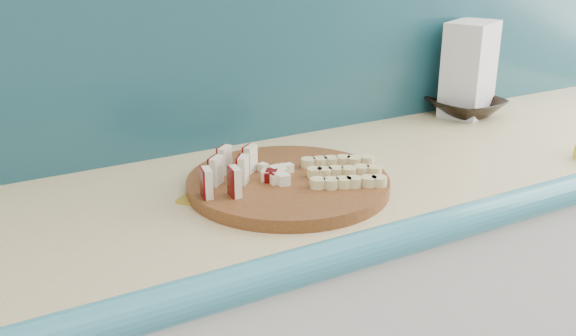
# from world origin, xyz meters

# --- Properties ---
(backsplash) EXTENTS (2.20, 0.02, 0.50)m
(backsplash) POSITION_xyz_m (0.10, 1.79, 1.16)
(backsplash) COLOR teal
(backsplash) RESTS_ON kitchen_counter
(cutting_board) EXTENTS (0.52, 0.52, 0.02)m
(cutting_board) POSITION_xyz_m (-0.11, 1.48, 0.92)
(cutting_board) COLOR #4C2A10
(cutting_board) RESTS_ON kitchen_counter
(apple_wedges) EXTENTS (0.15, 0.15, 0.05)m
(apple_wedges) POSITION_xyz_m (-0.22, 1.50, 0.96)
(apple_wedges) COLOR beige
(apple_wedges) RESTS_ON cutting_board
(apple_chunks) EXTENTS (0.07, 0.07, 0.02)m
(apple_chunks) POSITION_xyz_m (-0.13, 1.49, 0.94)
(apple_chunks) COLOR #F9F3C7
(apple_chunks) RESTS_ON cutting_board
(banana_slices) EXTENTS (0.18, 0.18, 0.02)m
(banana_slices) POSITION_xyz_m (-0.01, 1.43, 0.94)
(banana_slices) COLOR #D0C27F
(banana_slices) RESTS_ON cutting_board
(brown_bowl) EXTENTS (0.21, 0.21, 0.05)m
(brown_bowl) POSITION_xyz_m (0.57, 1.70, 0.93)
(brown_bowl) COLOR black
(brown_bowl) RESTS_ON kitchen_counter
(flour_bag) EXTENTS (0.18, 0.16, 0.25)m
(flour_bag) POSITION_xyz_m (0.58, 1.71, 1.04)
(flour_bag) COLOR silver
(flour_bag) RESTS_ON kitchen_counter
(banana_peel) EXTENTS (0.22, 0.20, 0.01)m
(banana_peel) POSITION_xyz_m (-0.19, 1.56, 0.91)
(banana_peel) COLOR gold
(banana_peel) RESTS_ON kitchen_counter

